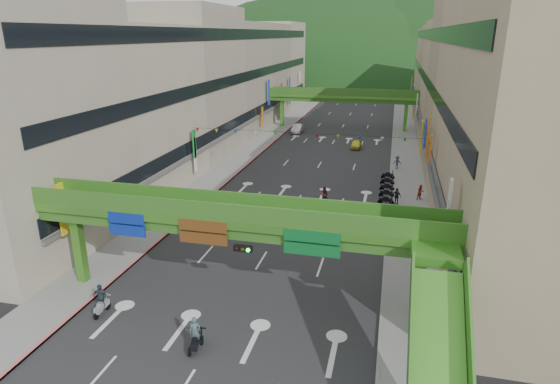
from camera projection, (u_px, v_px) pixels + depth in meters
The scene contains 23 objects.
ground at pixel (199, 364), 24.31m from camera, with size 320.00×320.00×0.00m, color black.
road_slab at pixel (330, 148), 70.32m from camera, with size 18.00×140.00×0.02m, color #28282B.
sidewalk_left at pixel (260, 143), 72.75m from camera, with size 4.00×140.00×0.15m, color gray.
sidewalk_right at pixel (405, 151), 67.85m from camera, with size 4.00×140.00×0.15m, color gray.
curb_left at pixel (272, 144), 72.33m from camera, with size 0.20×140.00×0.18m, color #CC5959.
curb_right at pixel (392, 150), 68.27m from camera, with size 0.20×140.00×0.18m, color gray.
building_row_left at pixel (209, 81), 71.50m from camera, with size 12.80×95.00×19.00m.
building_row_right at pixel (472, 87), 63.07m from camera, with size 12.80×95.00×19.00m.
overpass_near at pixel (245, 233), 27.38m from camera, with size 28.00×12.27×7.10m.
overpass_far at pixel (343, 99), 82.39m from camera, with size 28.00×2.20×7.10m.
hill_left at pixel (330, 79), 174.90m from camera, with size 168.00×140.00×112.00m, color #1C4419.
hill_right at pixel (438, 77), 184.39m from camera, with size 208.00×176.00×128.00m, color #1C4419.
bunting_string at pixel (306, 135), 50.00m from camera, with size 26.00×0.36×0.47m.
scooter_rider_near at pixel (195, 335), 25.06m from camera, with size 0.75×1.58×2.01m.
scooter_rider_mid at pixel (324, 196), 46.18m from camera, with size 0.95×1.58×2.04m.
scooter_rider_left at pixel (101, 299), 28.27m from camera, with size 1.03×1.60×2.06m.
scooter_rider_far at pixel (279, 224), 39.61m from camera, with size 0.90×1.57×1.98m.
parked_scooter_row at pixel (387, 190), 49.79m from camera, with size 1.60×11.59×1.08m.
car_silver at pixel (297, 129), 80.53m from camera, with size 1.57×4.51×1.49m, color silver.
car_yellow at pixel (356, 144), 69.76m from camera, with size 1.50×3.73×1.27m, color gold.
pedestrian_red at pixel (421, 194), 47.72m from camera, with size 0.77×0.60×1.58m, color maroon.
pedestrian_dark at pixel (396, 198), 46.34m from camera, with size 1.00×0.41×1.70m, color black.
pedestrian_blue at pixel (397, 163), 58.68m from camera, with size 0.76×0.49×1.62m, color #2E3756.
Camera 1 is at (8.86, -18.58, 16.28)m, focal length 30.00 mm.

